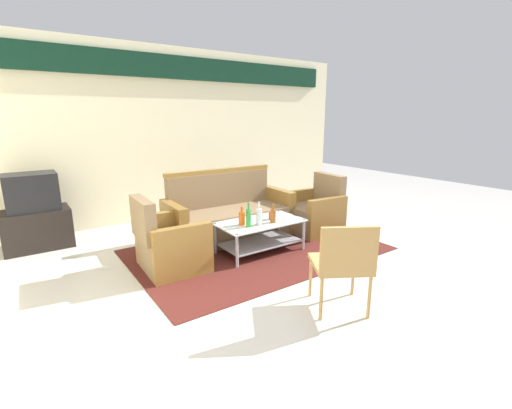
{
  "coord_description": "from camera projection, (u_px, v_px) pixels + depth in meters",
  "views": [
    {
      "loc": [
        -2.59,
        -2.75,
        1.71
      ],
      "look_at": [
        -0.19,
        0.71,
        0.65
      ],
      "focal_mm": 24.8,
      "sensor_mm": 36.0,
      "label": 1
    }
  ],
  "objects": [
    {
      "name": "cup",
      "position": [
        272.0,
        215.0,
        4.56
      ],
      "size": [
        0.08,
        0.08,
        0.1
      ],
      "primitive_type": "cylinder",
      "color": "red",
      "rests_on": "coffee_table"
    },
    {
      "name": "couch",
      "position": [
        229.0,
        217.0,
        5.03
      ],
      "size": [
        1.81,
        0.78,
        0.96
      ],
      "rotation": [
        0.0,
        0.0,
        3.12
      ],
      "color": "#7F6647",
      "rests_on": "rug"
    },
    {
      "name": "wicker_chair",
      "position": [
        343.0,
        260.0,
        3.06
      ],
      "size": [
        0.66,
        0.66,
        0.84
      ],
      "rotation": [
        0.0,
        0.0,
        -0.54
      ],
      "color": "#AD844C",
      "rests_on": "ground"
    },
    {
      "name": "wall_back",
      "position": [
        188.0,
        130.0,
        6.11
      ],
      "size": [
        6.52,
        0.19,
        2.8
      ],
      "color": "beige",
      "rests_on": "ground"
    },
    {
      "name": "bottle_clear",
      "position": [
        259.0,
        216.0,
        4.31
      ],
      "size": [
        0.07,
        0.07,
        0.29
      ],
      "color": "silver",
      "rests_on": "coffee_table"
    },
    {
      "name": "armchair_left",
      "position": [
        170.0,
        245.0,
        4.01
      ],
      "size": [
        0.72,
        0.78,
        0.85
      ],
      "rotation": [
        0.0,
        0.0,
        -1.61
      ],
      "color": "#7F6647",
      "rests_on": "rug"
    },
    {
      "name": "bottle_green",
      "position": [
        249.0,
        218.0,
        4.24
      ],
      "size": [
        0.06,
        0.06,
        0.31
      ],
      "color": "#2D8C38",
      "rests_on": "coffee_table"
    },
    {
      "name": "rug",
      "position": [
        257.0,
        250.0,
        4.63
      ],
      "size": [
        3.12,
        2.05,
        0.01
      ],
      "primitive_type": "cube",
      "color": "#511E19",
      "rests_on": "ground"
    },
    {
      "name": "ground_plane",
      "position": [
        305.0,
        270.0,
        4.04
      ],
      "size": [
        14.0,
        14.0,
        0.0
      ],
      "primitive_type": "plane",
      "color": "beige"
    },
    {
      "name": "bottle_brown",
      "position": [
        273.0,
        216.0,
        4.41
      ],
      "size": [
        0.07,
        0.07,
        0.24
      ],
      "color": "brown",
      "rests_on": "coffee_table"
    },
    {
      "name": "armchair_right",
      "position": [
        314.0,
        213.0,
        5.31
      ],
      "size": [
        0.75,
        0.81,
        0.85
      ],
      "rotation": [
        0.0,
        0.0,
        1.49
      ],
      "color": "#7F6647",
      "rests_on": "rug"
    },
    {
      "name": "coffee_table",
      "position": [
        260.0,
        232.0,
        4.51
      ],
      "size": [
        1.1,
        0.6,
        0.4
      ],
      "color": "silver",
      "rests_on": "rug"
    },
    {
      "name": "television",
      "position": [
        32.0,
        192.0,
        4.54
      ],
      "size": [
        0.6,
        0.45,
        0.48
      ],
      "rotation": [
        0.0,
        0.0,
        3.14
      ],
      "color": "black",
      "rests_on": "tv_stand"
    },
    {
      "name": "bottle_orange",
      "position": [
        242.0,
        218.0,
        4.31
      ],
      "size": [
        0.08,
        0.08,
        0.23
      ],
      "color": "#D85919",
      "rests_on": "coffee_table"
    },
    {
      "name": "tv_stand",
      "position": [
        38.0,
        229.0,
        4.66
      ],
      "size": [
        0.8,
        0.5,
        0.52
      ],
      "primitive_type": "cube",
      "color": "black",
      "rests_on": "ground"
    }
  ]
}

